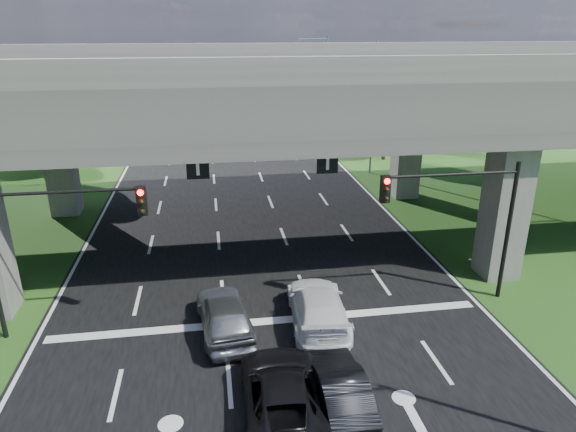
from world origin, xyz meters
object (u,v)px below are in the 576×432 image
object	(u,v)px
streetlight_far	(369,98)
car_dark	(340,389)
signal_right	(463,208)
signal_left	(49,231)
car_trailing	(282,395)
car_white	(318,307)
car_silver	(225,314)
streetlight_beyond	(323,78)

from	to	relation	value
streetlight_far	car_dark	distance (m)	27.55
signal_right	signal_left	distance (m)	15.65
signal_left	car_trailing	xyz separation A→B (m)	(7.54, -5.64, -3.45)
car_white	streetlight_far	bearing A→B (deg)	-107.21
signal_right	streetlight_far	xyz separation A→B (m)	(2.27, 20.06, 1.66)
signal_left	car_trailing	bearing A→B (deg)	-36.80
car_white	car_dark	bearing A→B (deg)	90.51
signal_right	car_dark	xyz separation A→B (m)	(-6.34, -5.60, -3.48)
streetlight_far	car_trailing	bearing A→B (deg)	-112.01
signal_left	car_dark	size ratio (longest dim) A/B	1.47
car_dark	car_trailing	size ratio (longest dim) A/B	0.80
car_white	car_trailing	xyz separation A→B (m)	(-2.09, -4.70, -0.04)
car_silver	car_trailing	distance (m)	4.93
car_silver	signal_left	bearing A→B (deg)	-15.00
car_dark	signal_right	bearing A→B (deg)	-137.91
streetlight_far	car_dark	world-z (taller)	streetlight_far
streetlight_far	signal_right	bearing A→B (deg)	-96.47
streetlight_far	car_silver	distance (m)	24.66
car_trailing	car_silver	bearing A→B (deg)	-69.59
signal_left	car_white	distance (m)	10.25
car_white	car_silver	bearing A→B (deg)	4.35
signal_right	car_trailing	bearing A→B (deg)	-145.20
streetlight_beyond	car_white	bearing A→B (deg)	-102.64
car_white	streetlight_beyond	bearing A→B (deg)	-98.29
car_silver	car_white	world-z (taller)	car_silver
car_dark	car_trailing	distance (m)	1.78
car_trailing	signal_right	bearing A→B (deg)	-142.64
car_dark	streetlight_far	bearing A→B (deg)	-107.93
car_white	car_trailing	distance (m)	5.14
car_trailing	signal_left	bearing A→B (deg)	-34.24
streetlight_beyond	car_silver	world-z (taller)	streetlight_beyond
signal_left	streetlight_far	distance (m)	26.95
car_white	car_trailing	world-z (taller)	car_white
streetlight_beyond	car_trailing	bearing A→B (deg)	-103.99
car_silver	car_dark	bearing A→B (deg)	119.10
streetlight_far	streetlight_beyond	bearing A→B (deg)	90.00
signal_left	car_silver	size ratio (longest dim) A/B	1.31
signal_right	car_silver	bearing A→B (deg)	-174.41
streetlight_far	streetlight_beyond	distance (m)	16.00
streetlight_beyond	car_dark	world-z (taller)	streetlight_beyond
signal_right	car_dark	world-z (taller)	signal_right
streetlight_far	car_silver	world-z (taller)	streetlight_far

